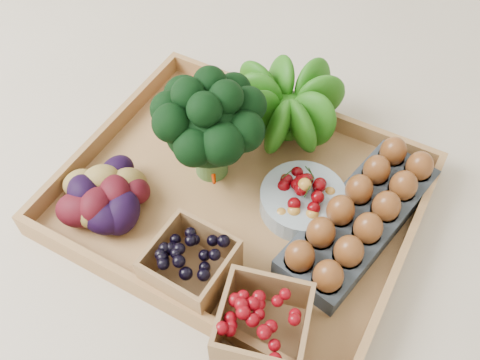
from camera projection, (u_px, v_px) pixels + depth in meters
The scene contains 10 objects.
ground at pixel (240, 202), 0.89m from camera, with size 4.00×4.00×0.00m, color beige.
tray at pixel (240, 199), 0.89m from camera, with size 0.55×0.45×0.01m, color #B07F4A.
carrots at pixel (209, 126), 0.95m from camera, with size 0.18×0.13×0.04m, color #C62900, non-canonical shape.
lettuce at pixel (287, 104), 0.92m from camera, with size 0.14×0.14×0.14m, color #255A0E.
broccoli at pixel (210, 142), 0.86m from camera, with size 0.18×0.18×0.14m, color black, non-canonical shape.
cherry_bowl at pixel (303, 201), 0.85m from camera, with size 0.14×0.14×0.04m, color #8C9EA5.
egg_carton at pixel (360, 220), 0.83m from camera, with size 0.11×0.31×0.04m, color #3A424A.
potatoes at pixel (99, 191), 0.83m from camera, with size 0.16×0.16×0.09m, color #3B0911, non-canonical shape.
punnet_blackberry at pixel (191, 265), 0.76m from camera, with size 0.11×0.11×0.07m, color black.
punnet_raspberry at pixel (263, 325), 0.70m from camera, with size 0.12×0.12×0.08m, color #67040B.
Camera 1 is at (0.25, -0.45, 0.73)m, focal length 40.00 mm.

